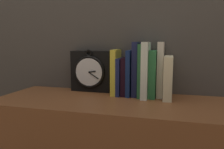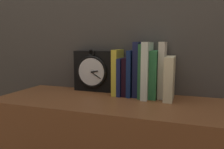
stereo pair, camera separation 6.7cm
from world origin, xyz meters
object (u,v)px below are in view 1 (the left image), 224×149
Objects in this scene: book_slot5_green at (141,70)px; book_slot7_green at (153,74)px; book_slot4_navy at (136,69)px; book_slot6_white at (146,70)px; book_slot1_navy at (120,76)px; book_slot8_cream at (160,70)px; book_slot9_cream at (168,77)px; clock at (91,71)px; book_slot2_black at (125,76)px; book_slot3_navy at (130,73)px; book_slot0_yellow at (116,72)px.

book_slot7_green is at bearing 2.79° from book_slot5_green.
book_slot6_white is at bearing -22.77° from book_slot4_navy.
book_slot5_green is (0.10, -0.01, 0.03)m from book_slot1_navy.
book_slot6_white and book_slot8_cream have the same top height.
book_slot8_cream is (0.03, 0.01, 0.02)m from book_slot7_green.
book_slot6_white is (0.05, -0.02, -0.00)m from book_slot4_navy.
book_slot1_navy is 0.93× the size of book_slot9_cream.
book_slot1_navy is at bearing 175.80° from book_slot9_cream.
book_slot4_navy is at bearing -6.21° from clock.
book_slot2_black is 0.11m from book_slot6_white.
book_slot3_navy is 1.13× the size of book_slot9_cream.
clock is 0.21m from book_slot3_navy.
book_slot4_navy is 0.08m from book_slot7_green.
book_slot3_navy is 0.03m from book_slot4_navy.
clock is 0.24m from book_slot4_navy.
clock is 0.89× the size of book_slot5_green.
book_slot4_navy and book_slot8_cream have the same top height.
book_slot6_white is at bearing -159.74° from book_slot8_cream.
book_slot0_yellow is at bearing 173.37° from book_slot6_white.
book_slot1_navy is 0.13m from book_slot6_white.
book_slot8_cream reaches higher than clock.
book_slot7_green is (0.32, -0.03, 0.00)m from clock.
book_slot4_navy is at bearing 174.48° from book_slot7_green.
book_slot5_green reaches higher than book_slot0_yellow.
book_slot3_navy is at bearing -176.25° from book_slot8_cream.
book_slot2_black is at bearing 169.38° from book_slot6_white.
book_slot6_white is (0.08, -0.01, 0.02)m from book_slot3_navy.
book_slot2_black is at bearing 6.48° from book_slot1_navy.
book_slot6_white reaches higher than book_slot3_navy.
book_slot9_cream is at bearing -11.00° from book_slot7_green.
book_slot8_cream is 1.33× the size of book_slot9_cream.
book_slot7_green reaches higher than book_slot1_navy.
book_slot4_navy is (0.05, 0.00, 0.04)m from book_slot2_black.
book_slot4_navy is at bearing 11.96° from book_slot3_navy.
book_slot3_navy is at bearing 175.15° from book_slot5_green.
book_slot1_navy is at bearing 178.81° from book_slot7_green.
book_slot1_navy is at bearing -10.65° from clock.
book_slot3_navy reaches higher than book_slot9_cream.
book_slot0_yellow reaches higher than book_slot3_navy.
book_slot3_navy is at bearing 179.03° from book_slot7_green.
book_slot6_white is 1.00× the size of book_slot8_cream.
book_slot5_green reaches higher than book_slot2_black.
book_slot4_navy is 1.00× the size of book_slot6_white.
book_slot7_green reaches higher than book_slot9_cream.
book_slot2_black is at bearing 177.37° from book_slot7_green.
book_slot3_navy is 0.88× the size of book_slot5_green.
book_slot9_cream is at bearing -4.88° from book_slot3_navy.
book_slot8_cream reaches higher than book_slot3_navy.
book_slot4_navy is at bearing -178.33° from book_slot8_cream.
book_slot4_navy is at bearing 1.98° from book_slot0_yellow.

